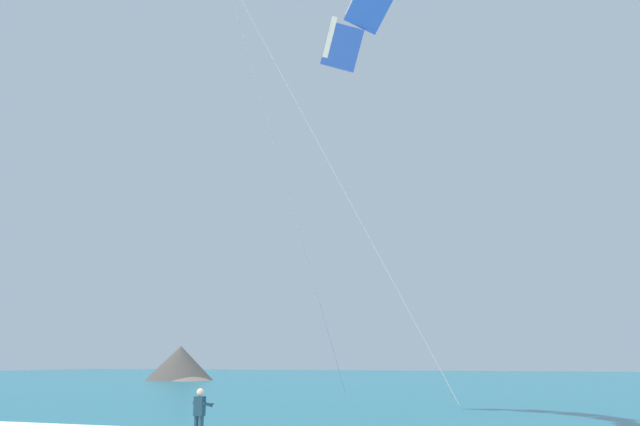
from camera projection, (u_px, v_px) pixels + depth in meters
name	position (u px, v px, depth m)	size (l,w,h in m)	color
sea	(450.00, 380.00, 73.46)	(200.00, 120.00, 0.20)	#146075
kitesurfer	(200.00, 413.00, 19.21)	(0.56, 0.56, 1.69)	#143347
headland_left	(180.00, 368.00, 72.13)	(10.37, 10.23, 4.18)	#47423D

